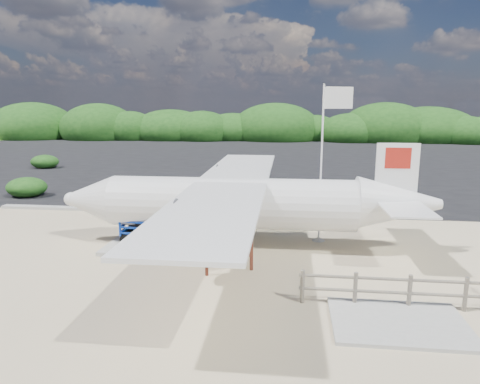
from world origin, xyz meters
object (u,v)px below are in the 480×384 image
Objects in this scene: crew_a at (196,197)px; crew_b at (241,213)px; aircraft_large at (396,167)px; baggage_cart at (155,245)px; signboard at (229,273)px; flagpole at (318,241)px.

crew_a reaches higher than crew_b.
crew_a is 24.61m from aircraft_large.
signboard is at bearing -28.16° from baggage_cart.
crew_b is 0.11× the size of aircraft_large.
aircraft_large is (11.84, 27.33, 0.00)m from signboard.
crew_b is (-0.14, 4.50, 0.97)m from signboard.
signboard is (3.49, -2.62, 0.00)m from baggage_cart.
signboard is at bearing -129.17° from flagpole.
crew_b is (3.35, 1.88, 0.97)m from baggage_cart.
flagpole reaches higher than crew_a.
aircraft_large is at bearing 66.86° from baggage_cart.
signboard is at bearing 89.96° from crew_b.
crew_b reaches higher than baggage_cart.
crew_a is at bearing 52.68° from aircraft_large.
baggage_cart is at bearing -168.40° from flagpole.
flagpole is 3.34× the size of crew_a.
baggage_cart is 3.96m from crew_b.
signboard is 8.19m from crew_a.
baggage_cart is 5.13m from crew_a.
signboard is 4.61m from crew_b.
flagpole is 3.59× the size of signboard.
crew_a is at bearing 91.46° from baggage_cart.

